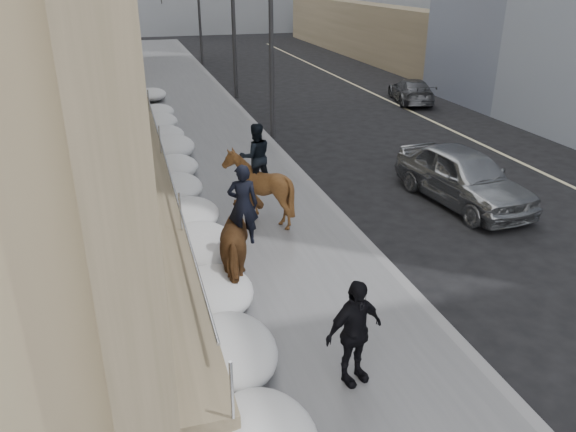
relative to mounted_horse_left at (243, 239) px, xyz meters
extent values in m
plane|color=black|center=(0.66, -2.74, -1.11)|extent=(140.00, 140.00, 0.00)
cube|color=#565558|center=(0.66, 7.26, -1.05)|extent=(5.00, 80.00, 0.12)
cube|color=slate|center=(3.28, 7.26, -1.05)|extent=(0.24, 80.00, 0.12)
cube|color=#BFB78C|center=(11.16, 7.26, -1.11)|extent=(0.15, 70.00, 0.01)
cube|color=brown|center=(-1.59, 17.26, -0.66)|extent=(1.10, 44.00, 0.90)
cylinder|color=silver|center=(-1.14, 17.26, 0.24)|extent=(0.06, 42.00, 0.06)
cube|color=black|center=(-2.04, 10.26, 2.89)|extent=(0.20, 2.20, 4.50)
cylinder|color=#2D2D30|center=(3.56, 11.26, 2.89)|extent=(0.18, 0.18, 8.00)
cylinder|color=#2D2D30|center=(3.56, 31.26, 2.89)|extent=(0.18, 0.18, 8.00)
cylinder|color=#2D2D30|center=(3.66, 19.26, 1.89)|extent=(0.20, 0.20, 6.00)
ellipsoid|color=silver|center=(-0.79, -2.74, -0.65)|extent=(1.50, 2.10, 0.68)
ellipsoid|color=silver|center=(-0.74, 1.26, -0.63)|extent=(1.60, 2.20, 0.72)
ellipsoid|color=silver|center=(-0.84, 5.26, -0.67)|extent=(1.40, 2.00, 0.64)
ellipsoid|color=silver|center=(-0.69, 9.26, -0.61)|extent=(1.70, 2.30, 0.76)
ellipsoid|color=silver|center=(-0.79, 13.26, -0.66)|extent=(1.50, 2.10, 0.66)
imported|color=#4C2E16|center=(0.00, -0.02, -0.09)|extent=(1.35, 2.29, 1.81)
imported|color=black|center=(0.00, 0.13, 0.72)|extent=(0.69, 0.52, 1.73)
imported|color=#513117|center=(1.01, 2.97, -0.05)|extent=(1.58, 1.76, 1.89)
imported|color=black|center=(1.01, 3.12, 0.76)|extent=(0.86, 0.68, 1.72)
imported|color=black|center=(1.01, -3.60, -0.08)|extent=(1.15, 0.73, 1.83)
imported|color=gray|center=(7.05, 2.88, -0.30)|extent=(2.44, 4.96, 1.63)
imported|color=#4C4D52|center=(12.06, 15.66, -0.51)|extent=(2.56, 4.38, 1.19)
camera|label=1|loc=(-2.01, -10.34, 5.12)|focal=35.00mm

